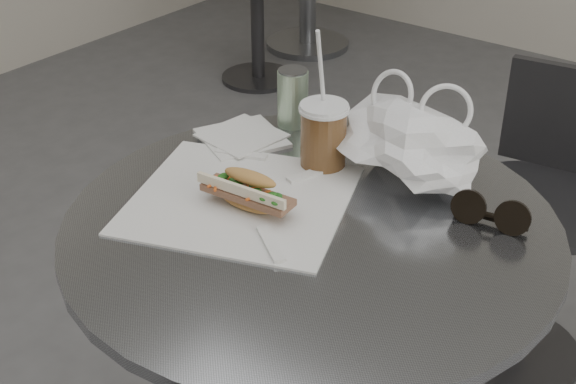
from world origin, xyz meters
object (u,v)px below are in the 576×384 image
Objects in this scene: bg_chair at (253,14)px; iced_coffee at (323,134)px; cafe_table at (309,357)px; chair_far at (535,241)px; sunglasses at (490,214)px; banh_mi at (249,191)px; drink_can at (293,98)px.

iced_coffee is (1.44, -1.54, 0.49)m from bg_chair.
cafe_table is 3.11× the size of iced_coffee.
chair_far is 5.86× the size of sunglasses.
chair_far is at bearing 71.46° from banh_mi.
iced_coffee is at bearing 119.49° from cafe_table.
cafe_table reaches higher than chair_far.
cafe_table is 0.38m from iced_coffee.
cafe_table is 0.32m from banh_mi.
chair_far is (0.10, 0.78, -0.14)m from cafe_table.
drink_can reaches higher than chair_far.
banh_mi is 0.19m from iced_coffee.
chair_far is at bearing 58.31° from drink_can.
cafe_table is at bearing -154.77° from sunglasses.
iced_coffee reaches higher than cafe_table.
iced_coffee is 0.17m from drink_can.
chair_far is 3.72× the size of banh_mi.
cafe_table is 1.10× the size of bg_chair.
sunglasses reaches higher than cafe_table.
bg_chair is 2.38m from sunglasses.
sunglasses is (0.12, -0.63, 0.44)m from chair_far.
chair_far is 0.95m from banh_mi.
bg_chair is 2.17m from iced_coffee.
chair_far is at bearing 91.49° from sunglasses.
iced_coffee is 0.31m from sunglasses.
banh_mi is 1.76× the size of drink_can.
sunglasses is (0.31, -0.00, -0.04)m from iced_coffee.
bg_chair is 2.29m from banh_mi.
iced_coffee is at bearing -35.20° from drink_can.
cafe_table is at bearing -60.51° from iced_coffee.
iced_coffee reaches higher than banh_mi.
drink_can reaches higher than bg_chair.
banh_mi is at bearing 68.38° from chair_far.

